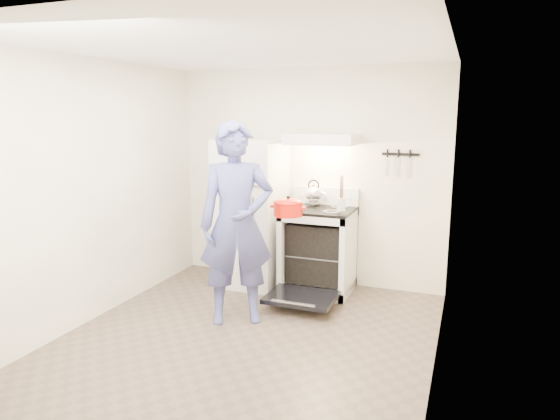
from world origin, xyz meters
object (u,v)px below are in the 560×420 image
object	(u,v)px
stove_body	(318,251)
dutch_oven	(288,209)
tea_kettle	(313,193)
person	(237,224)
refrigerator	(251,213)

from	to	relation	value
stove_body	dutch_oven	bearing A→B (deg)	-98.51
tea_kettle	person	bearing A→B (deg)	-107.54
stove_body	person	world-z (taller)	person
refrigerator	tea_kettle	xyz separation A→B (m)	(0.70, 0.15, 0.25)
person	dutch_oven	xyz separation A→B (m)	(0.38, 0.37, 0.10)
refrigerator	stove_body	bearing A→B (deg)	1.77
tea_kettle	dutch_oven	world-z (taller)	tea_kettle
tea_kettle	stove_body	bearing A→B (deg)	-50.92
stove_body	dutch_oven	size ratio (longest dim) A/B	2.57
refrigerator	stove_body	world-z (taller)	refrigerator
tea_kettle	person	size ratio (longest dim) A/B	0.16
stove_body	tea_kettle	world-z (taller)	tea_kettle
refrigerator	person	bearing A→B (deg)	-72.97
refrigerator	stove_body	size ratio (longest dim) A/B	1.85
stove_body	person	bearing A→B (deg)	-114.29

